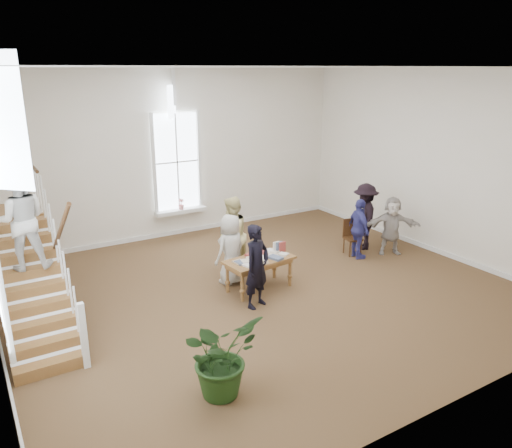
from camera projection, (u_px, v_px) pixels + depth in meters
ground at (263, 291)px, 10.52m from camera, size 10.00×10.00×0.00m
room_shell at (180, 221)px, 13.98m from camera, size 10.49×10.00×10.00m
staircase at (25, 244)px, 8.50m from camera, size 1.10×4.10×2.92m
library_table at (259, 262)px, 10.42m from camera, size 1.53×0.88×0.75m
police_officer at (257, 266)px, 9.60m from camera, size 0.71×0.59×1.67m
elderly_woman at (231, 249)px, 10.69m from camera, size 0.86×0.69×1.54m
person_yellow at (232, 235)px, 11.21m from camera, size 1.09×1.06×1.78m
woman_cluster_a at (359, 229)px, 12.12m from camera, size 0.56×0.94×1.49m
woman_cluster_b at (365, 217)px, 12.76m from camera, size 1.17×1.27×1.71m
woman_cluster_c at (392, 226)px, 12.41m from camera, size 1.40×1.06×1.47m
floor_plant at (221, 356)px, 7.03m from camera, size 1.31×1.22×1.21m
side_chair at (352, 235)px, 12.50m from camera, size 0.46×0.46×0.89m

